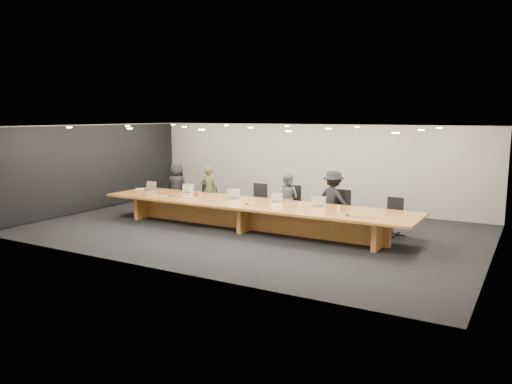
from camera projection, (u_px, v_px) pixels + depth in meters
The scene contains 29 objects.
ground at pixel (251, 229), 13.65m from camera, with size 12.00×12.00×0.00m, color black.
back_wall at pixel (310, 166), 16.86m from camera, with size 12.00×0.02×2.80m, color #B0ADA0.
left_wall_panel at pixel (95, 168), 16.35m from camera, with size 0.08×7.84×2.74m, color black.
conference_table at pixel (251, 211), 13.57m from camera, with size 9.00×1.80×0.75m.
chair_far_left at pixel (174, 195), 16.33m from camera, with size 0.53×0.53×1.04m, color black, non-canonical shape.
chair_left at pixel (204, 197), 15.89m from camera, with size 0.53×0.53×1.05m, color black, non-canonical shape.
chair_mid_left at pixel (257, 202), 14.88m from camera, with size 0.56×0.56×1.09m, color black, non-canonical shape.
chair_mid_right at pixel (292, 205), 14.23m from camera, with size 0.57×0.57×1.13m, color black, non-canonical shape.
chair_right at pixel (340, 210), 13.58m from camera, with size 0.56×0.56×1.10m, color black, non-canonical shape.
chair_far_right at pixel (393, 217), 12.88m from camera, with size 0.51×0.51×1.00m, color black, non-canonical shape.
person_a at pixel (177, 187), 16.29m from camera, with size 0.76×0.50×1.56m, color black.
person_b at pixel (209, 190), 15.62m from camera, with size 0.56×0.37×1.54m, color #34321C.
person_c at pixel (287, 199), 14.27m from camera, with size 0.71×0.56×1.47m, color #535356.
person_d at pixel (333, 200), 13.64m from camera, with size 1.04×0.60×1.61m, color black.
laptop_a at pixel (149, 186), 15.72m from camera, with size 0.36×0.26×0.28m, color tan, non-canonical shape.
laptop_b at pixel (187, 189), 15.07m from camera, with size 0.37×0.27×0.29m, color #BCAB8F, non-canonical shape.
laptop_c at pixel (233, 194), 14.11m from camera, with size 0.36×0.26×0.29m, color tan, non-canonical shape.
laptop_d at pixel (276, 197), 13.61m from camera, with size 0.32×0.23×0.25m, color tan, non-canonical shape.
laptop_e at pixel (318, 202), 12.88m from camera, with size 0.34×0.25×0.27m, color #BBAB8F, non-canonical shape.
water_bottle at pixel (190, 192), 14.66m from camera, with size 0.07×0.07×0.22m, color silver.
amber_mug at pixel (197, 194), 14.58m from camera, with size 0.09×0.09×0.11m, color brown.
paper_cup_near at pixel (299, 204), 13.11m from camera, with size 0.07×0.07×0.08m, color white.
paper_cup_far at pixel (339, 208), 12.42m from camera, with size 0.08×0.08×0.10m, color white.
notepad at pixel (140, 189), 16.00m from camera, with size 0.24×0.19×0.01m, color silver.
lime_gadget at pixel (139, 188), 15.98m from camera, with size 0.14×0.08×0.02m, color #5BB530.
av_box at pixel (137, 194), 14.99m from camera, with size 0.19×0.14×0.03m, color #B0B0B5.
mic_left at pixel (170, 196), 14.49m from camera, with size 0.12×0.12×0.03m, color black.
mic_center at pixel (247, 204), 13.27m from camera, with size 0.13×0.13×0.03m, color black.
mic_right at pixel (347, 215), 11.76m from camera, with size 0.12×0.12×0.03m, color black.
Camera 1 is at (6.75, -11.50, 3.09)m, focal length 35.00 mm.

